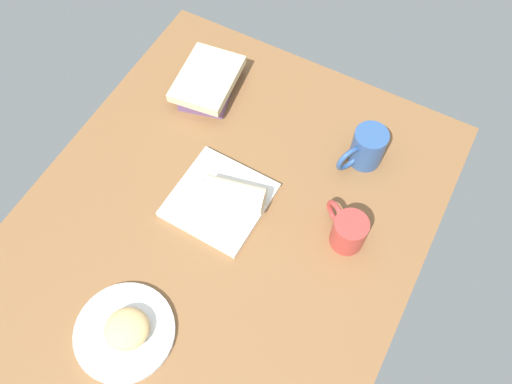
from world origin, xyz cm
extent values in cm
cube|color=brown|center=(0.00, 0.00, 2.00)|extent=(110.00, 90.00, 4.00)
cylinder|color=white|center=(-31.14, 4.76, 4.70)|extent=(21.10, 21.10, 1.40)
ellipsoid|color=#D8B374|center=(-30.62, 3.78, 7.60)|extent=(12.72, 12.79, 4.41)
cube|color=white|center=(5.09, 3.03, 4.80)|extent=(22.04, 22.04, 1.60)
cylinder|color=silver|center=(3.47, 7.55, 6.80)|extent=(5.56, 5.56, 2.41)
cylinder|color=#BC5D2B|center=(3.47, 7.55, 7.71)|extent=(4.56, 4.56, 0.40)
cylinder|color=beige|center=(6.39, -0.59, 8.70)|extent=(9.07, 14.95, 6.20)
cube|color=#6B4C7A|center=(33.18, 22.56, 5.79)|extent=(20.38, 16.27, 3.58)
cube|color=beige|center=(32.68, 22.48, 8.80)|extent=(21.07, 16.51, 2.45)
cylinder|color=#2D518C|center=(32.52, -22.56, 9.24)|extent=(8.09, 8.09, 10.49)
cylinder|color=#9B7445|center=(32.52, -22.56, 13.89)|extent=(6.63, 6.63, 0.40)
torus|color=#2D518C|center=(27.39, -19.91, 9.24)|extent=(7.21, 4.51, 7.49)
cylinder|color=#B23833|center=(10.16, -27.45, 8.48)|extent=(7.74, 7.74, 8.97)
cylinder|color=#AE7C43|center=(10.16, -27.45, 12.37)|extent=(6.35, 6.35, 0.40)
torus|color=#B23833|center=(13.08, -22.97, 8.48)|extent=(4.60, 6.17, 6.58)
camera|label=1|loc=(-41.12, -31.75, 114.77)|focal=36.82mm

